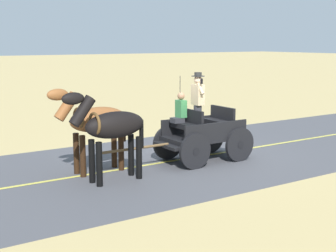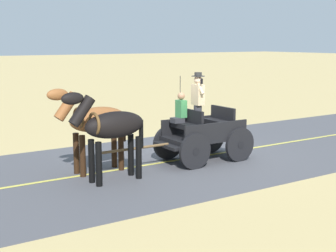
{
  "view_description": "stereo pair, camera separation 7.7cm",
  "coord_description": "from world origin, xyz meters",
  "views": [
    {
      "loc": [
        -10.97,
        8.39,
        3.34
      ],
      "look_at": [
        -0.39,
        1.41,
        1.1
      ],
      "focal_mm": 51.77,
      "sensor_mm": 36.0,
      "label": 1
    },
    {
      "loc": [
        -11.01,
        8.32,
        3.34
      ],
      "look_at": [
        -0.39,
        1.41,
        1.1
      ],
      "focal_mm": 51.77,
      "sensor_mm": 36.0,
      "label": 2
    }
  ],
  "objects": [
    {
      "name": "horse_drawn_carriage",
      "position": [
        -0.39,
        0.3,
        0.82
      ],
      "size": [
        1.43,
        4.5,
        2.5
      ],
      "color": "black",
      "rests_on": "ground"
    },
    {
      "name": "road_surface",
      "position": [
        0.0,
        0.0,
        0.0
      ],
      "size": [
        6.58,
        160.0,
        0.01
      ],
      "primitive_type": "cube",
      "color": "#4C4C51",
      "rests_on": "ground"
    },
    {
      "name": "horse_near_side",
      "position": [
        -0.85,
        3.33,
        1.32
      ],
      "size": [
        0.64,
        2.13,
        2.21
      ],
      "color": "black",
      "rests_on": "ground"
    },
    {
      "name": "ground_plane",
      "position": [
        0.0,
        0.0,
        0.0
      ],
      "size": [
        200.0,
        200.0,
        0.0
      ],
      "primitive_type": "plane",
      "color": "tan"
    },
    {
      "name": "road_centre_stripe",
      "position": [
        0.0,
        0.0,
        0.01
      ],
      "size": [
        0.12,
        160.0,
        0.0
      ],
      "primitive_type": "cube",
      "color": "#DBCC4C",
      "rests_on": "road_surface"
    },
    {
      "name": "horse_off_side",
      "position": [
        0.1,
        3.32,
        1.32
      ],
      "size": [
        0.63,
        2.13,
        2.21
      ],
      "color": "brown",
      "rests_on": "ground"
    }
  ]
}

